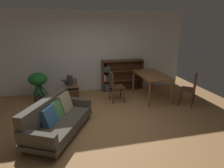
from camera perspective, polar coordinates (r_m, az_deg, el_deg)
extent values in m
plane|color=#9E7042|center=(4.52, -2.41, -12.62)|extent=(8.16, 8.16, 0.00)
cube|color=silver|center=(6.65, -7.01, 9.36)|extent=(6.80, 0.10, 2.70)
cylinder|color=brown|center=(4.91, -6.92, -9.43)|extent=(0.04, 0.04, 0.11)
cylinder|color=brown|center=(3.68, -16.32, -20.24)|extent=(0.04, 0.04, 0.11)
cylinder|color=brown|center=(5.17, -14.02, -8.41)|extent=(0.04, 0.04, 0.11)
cylinder|color=brown|center=(4.02, -25.13, -17.74)|extent=(0.04, 0.04, 0.11)
cube|color=#474238|center=(4.35, -15.06, -12.13)|extent=(1.52, 1.95, 0.10)
cube|color=#474238|center=(4.30, -15.16, -10.97)|extent=(1.46, 1.87, 0.10)
cube|color=#474238|center=(4.34, -19.05, -7.11)|extent=(0.93, 1.60, 0.45)
cube|color=#474238|center=(4.90, -10.74, -5.24)|extent=(0.74, 0.47, 0.18)
cube|color=#474238|center=(3.64, -21.64, -14.64)|extent=(0.74, 0.47, 0.18)
cube|color=#336093|center=(4.15, -18.42, -9.12)|extent=(0.37, 0.43, 0.38)
cube|color=#4C894C|center=(4.42, -16.04, -7.14)|extent=(0.37, 0.43, 0.39)
cube|color=tan|center=(4.65, -14.06, -5.43)|extent=(0.42, 0.49, 0.45)
cube|color=#56351E|center=(6.39, -12.05, -0.95)|extent=(0.38, 0.04, 0.59)
cube|color=#56351E|center=(5.45, -11.75, -4.16)|extent=(0.38, 0.04, 0.59)
cube|color=#56351E|center=(5.94, -11.88, -2.88)|extent=(0.38, 1.00, 0.04)
cube|color=#56351E|center=(5.84, -12.08, 0.10)|extent=(0.38, 1.04, 0.04)
cube|color=#56351E|center=(6.02, -11.75, -4.88)|extent=(0.38, 1.00, 0.04)
cube|color=#333338|center=(5.99, -11.87, 0.83)|extent=(0.28, 0.35, 0.02)
cube|color=black|center=(5.93, -13.82, 0.84)|extent=(0.27, 0.34, 0.05)
cylinder|color=#2D2823|center=(5.61, -12.47, 1.07)|extent=(0.17, 0.17, 0.28)
cylinder|color=slate|center=(5.59, -12.51, 1.62)|extent=(0.09, 0.09, 0.01)
cylinder|color=#333338|center=(6.24, -20.68, -3.88)|extent=(0.32, 0.32, 0.24)
cylinder|color=#1E6B28|center=(6.14, -19.95, -1.09)|extent=(0.26, 0.08, 0.40)
cylinder|color=#1E6B28|center=(6.21, -20.66, -0.88)|extent=(0.10, 0.20, 0.42)
cylinder|color=#1E6B28|center=(6.18, -21.25, -0.93)|extent=(0.11, 0.12, 0.43)
cylinder|color=#1E6B28|center=(6.14, -21.74, -1.34)|extent=(0.21, 0.09, 0.40)
cylinder|color=#1E6B28|center=(6.06, -21.46, -1.09)|extent=(0.12, 0.21, 0.48)
cylinder|color=#1E6B28|center=(6.06, -20.77, -1.58)|extent=(0.10, 0.22, 0.37)
ellipsoid|color=#1E6B28|center=(6.06, -21.27, 1.37)|extent=(0.54, 0.54, 0.38)
cylinder|color=brown|center=(6.65, 6.39, 0.73)|extent=(0.06, 0.06, 0.74)
cylinder|color=brown|center=(5.46, 11.08, -3.21)|extent=(0.06, 0.06, 0.74)
cylinder|color=brown|center=(6.90, 11.74, 1.09)|extent=(0.06, 0.06, 0.74)
cylinder|color=brown|center=(5.77, 17.29, -2.58)|extent=(0.06, 0.06, 0.74)
cube|color=brown|center=(6.07, 11.67, 2.73)|extent=(0.78, 1.45, 0.05)
cylinder|color=#56351E|center=(5.84, 19.38, -4.10)|extent=(0.04, 0.04, 0.44)
cylinder|color=#56351E|center=(6.23, 20.07, -2.86)|extent=(0.04, 0.04, 0.44)
cylinder|color=#56351E|center=(5.81, 22.76, -4.63)|extent=(0.04, 0.04, 0.44)
cylinder|color=#56351E|center=(6.19, 23.24, -3.34)|extent=(0.04, 0.04, 0.44)
cube|color=#56351E|center=(5.94, 21.62, -1.54)|extent=(0.59, 0.59, 0.04)
cube|color=#56351E|center=(5.85, 23.56, 0.50)|extent=(0.30, 0.32, 0.45)
cylinder|color=#56351E|center=(6.03, 2.60, -2.36)|extent=(0.04, 0.04, 0.45)
cylinder|color=#56351E|center=(5.71, 3.72, -3.53)|extent=(0.04, 0.04, 0.45)
cylinder|color=#56351E|center=(5.94, -0.66, -2.67)|extent=(0.04, 0.04, 0.45)
cylinder|color=#56351E|center=(5.61, 0.29, -3.88)|extent=(0.04, 0.04, 0.45)
cube|color=#56351E|center=(5.74, 1.51, -0.78)|extent=(0.41, 0.41, 0.04)
cube|color=#56351E|center=(5.62, -0.20, 1.33)|extent=(0.05, 0.36, 0.43)
cube|color=#56351E|center=(6.67, -2.81, 2.36)|extent=(0.04, 0.31, 1.07)
cube|color=#56351E|center=(7.06, 8.75, 3.02)|extent=(0.04, 0.31, 1.07)
cube|color=#56351E|center=(6.72, 3.20, 6.99)|extent=(1.47, 0.31, 0.04)
cube|color=#56351E|center=(6.98, 3.06, -1.41)|extent=(1.47, 0.31, 0.04)
cube|color=#56351E|center=(6.96, 2.82, 2.98)|extent=(1.44, 0.04, 1.07)
cube|color=#56351E|center=(6.88, 3.11, 1.33)|extent=(1.44, 0.29, 0.04)
cube|color=#56351E|center=(6.79, 3.15, 4.11)|extent=(1.44, 0.29, 0.04)
cube|color=#2D5199|center=(6.76, -2.20, -0.80)|extent=(0.05, 0.18, 0.24)
cube|color=#337F47|center=(6.79, -1.65, -0.73)|extent=(0.07, 0.23, 0.24)
cube|color=#993884|center=(6.81, -1.02, -0.97)|extent=(0.06, 0.23, 0.17)
cube|color=silver|center=(6.67, -2.25, 1.96)|extent=(0.05, 0.22, 0.22)
cube|color=red|center=(6.70, -1.78, 1.76)|extent=(0.06, 0.24, 0.16)
cube|color=#2D5199|center=(6.70, -1.28, 2.07)|extent=(0.04, 0.25, 0.22)
cube|color=#337F47|center=(6.60, -2.36, 4.55)|extent=(0.03, 0.24, 0.14)
cube|color=#2D5199|center=(6.61, -1.95, 4.57)|extent=(0.05, 0.24, 0.15)
cube|color=red|center=(6.61, -1.49, 4.81)|extent=(0.04, 0.21, 0.20)
cube|color=#337F47|center=(6.63, -1.06, 4.65)|extent=(0.05, 0.25, 0.15)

